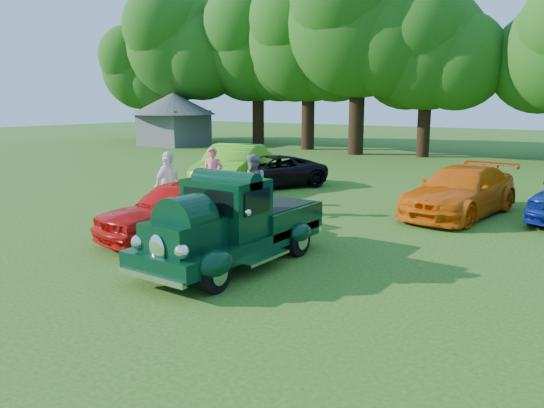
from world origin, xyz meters
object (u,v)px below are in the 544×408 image
Objects in this scene: back_car_black at (270,172)px; spectator_pink at (213,176)px; back_car_lime at (233,166)px; gazebo at (174,113)px; hero_pickup at (233,227)px; spectator_grey at (253,185)px; spectator_white at (168,186)px; back_car_orange at (461,191)px; red_convertible at (181,208)px.

spectator_pink reaches higher than back_car_black.
gazebo is (-16.25, 13.06, 1.58)m from back_car_lime.
gazebo is at bearing 137.31° from hero_pickup.
spectator_grey is 25.89m from gazebo.
spectator_white reaches higher than back_car_black.
gazebo is at bearing 159.60° from back_car_orange.
spectator_pink is (-7.00, -2.90, 0.22)m from back_car_orange.
back_car_lime is 2.70× the size of spectator_pink.
back_car_black is at bearing 120.75° from hero_pickup.
back_car_black is 7.57m from back_car_orange.
spectator_pink is 1.04× the size of spectator_grey.
hero_pickup is 2.37× the size of spectator_white.
back_car_lime reaches higher than back_car_orange.
spectator_white reaches higher than spectator_grey.
back_car_orange is at bearing 20.16° from back_car_black.
spectator_pink is 0.96× the size of spectator_white.
red_convertible reaches higher than back_car_black.
spectator_grey reaches higher than back_car_lime.
red_convertible is 2.39× the size of spectator_grey.
spectator_pink is (-4.52, 4.56, 0.16)m from hero_pickup.
hero_pickup is 0.71× the size of gazebo.
red_convertible is 3.12m from spectator_grey.
back_car_lime is at bearing -112.61° from back_car_black.
hero_pickup is at bearing -31.57° from back_car_black.
red_convertible is at bearing -85.96° from spectator_pink.
spectator_white is 0.30× the size of gazebo.
spectator_grey is at bearing 122.01° from hero_pickup.
spectator_grey is at bearing -138.12° from back_car_orange.
gazebo reaches higher than back_car_black.
red_convertible is 4.22m from spectator_pink.
back_car_black is 2.38× the size of spectator_pink.
hero_pickup is 1.03× the size of back_car_black.
spectator_pink is at bearing 0.18° from spectator_white.
back_car_lime is 1.03× the size of back_car_orange.
spectator_grey is 2.44m from spectator_white.
red_convertible is 7.60m from back_car_lime.
spectator_pink is at bearing -166.53° from spectator_grey.
spectator_white reaches higher than spectator_pink.
spectator_grey is at bearing 101.73° from red_convertible.
red_convertible is 28.10m from gazebo.
back_car_orange is at bearing 71.64° from hero_pickup.
back_car_lime is at bearing 128.44° from red_convertible.
gazebo is (-22.36, 20.62, 1.63)m from hero_pickup.
back_car_orange is at bearing 62.35° from spectator_grey.
back_car_black is (-2.64, 7.52, -0.11)m from red_convertible.
spectator_white is at bearing -101.25° from spectator_grey.
spectator_pink reaches higher than hero_pickup.
back_car_lime reaches higher than red_convertible.
gazebo is (-19.83, 16.58, 1.51)m from spectator_grey.
back_car_orange is at bearing -20.80° from back_car_lime.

